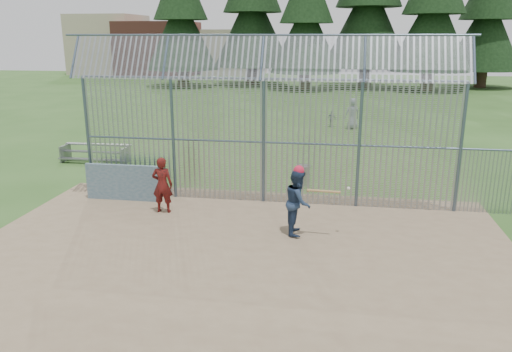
% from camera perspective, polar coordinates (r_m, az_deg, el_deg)
% --- Properties ---
extents(ground, '(120.00, 120.00, 0.00)m').
position_cam_1_polar(ground, '(13.25, -1.39, -7.76)').
color(ground, '#2D511E').
rests_on(ground, ground).
extents(dirt_infield, '(14.00, 10.00, 0.02)m').
position_cam_1_polar(dirt_infield, '(12.80, -1.81, -8.60)').
color(dirt_infield, '#756047').
rests_on(dirt_infield, ground).
extents(dugout_wall, '(2.50, 0.12, 1.20)m').
position_cam_1_polar(dugout_wall, '(17.00, -15.00, -0.71)').
color(dugout_wall, '#38566B').
rests_on(dugout_wall, dirt_infield).
extents(batter, '(0.72, 0.90, 1.81)m').
position_cam_1_polar(batter, '(13.63, 4.83, -2.98)').
color(batter, '#223350').
rests_on(batter, dirt_infield).
extents(onlooker, '(0.65, 0.45, 1.74)m').
position_cam_1_polar(onlooker, '(15.50, -10.65, -1.00)').
color(onlooker, maroon).
rests_on(onlooker, dirt_infield).
extents(bg_kid_standing, '(1.04, 0.89, 1.80)m').
position_cam_1_polar(bg_kid_standing, '(29.76, 10.96, 7.04)').
color(bg_kid_standing, slate).
rests_on(bg_kid_standing, ground).
extents(bg_kid_seated, '(0.60, 0.50, 0.96)m').
position_cam_1_polar(bg_kid_seated, '(30.23, 8.65, 6.47)').
color(bg_kid_seated, slate).
rests_on(bg_kid_seated, ground).
extents(batting_gear, '(1.52, 0.36, 0.68)m').
position_cam_1_polar(batting_gear, '(13.36, 5.45, 0.21)').
color(batting_gear, red).
rests_on(batting_gear, ground).
extents(trash_can, '(0.56, 0.56, 0.82)m').
position_cam_1_polar(trash_can, '(18.26, 5.39, 0.12)').
color(trash_can, gray).
rests_on(trash_can, ground).
extents(bleacher, '(3.00, 0.95, 0.72)m').
position_cam_1_polar(bleacher, '(22.59, -17.88, 2.55)').
color(bleacher, slate).
rests_on(bleacher, ground).
extents(backstop_fence, '(20.09, 0.81, 5.30)m').
position_cam_1_polar(backstop_fence, '(15.65, 7.42, 4.86)').
color(backstop_fence, '#47566B').
rests_on(backstop_fence, ground).
extents(distant_buildings, '(26.50, 10.50, 8.00)m').
position_cam_1_polar(distant_buildings, '(73.02, -11.57, 14.19)').
color(distant_buildings, brown).
rests_on(distant_buildings, ground).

